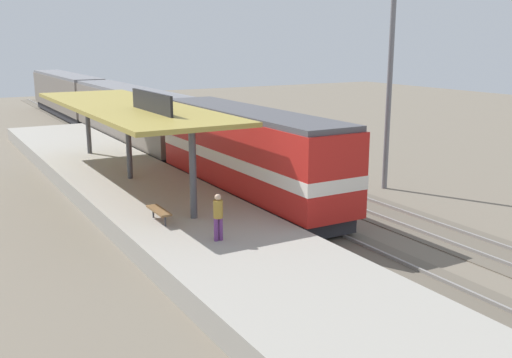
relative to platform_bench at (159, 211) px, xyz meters
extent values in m
plane|color=#706656|center=(8.00, 7.80, -1.34)|extent=(120.00, 120.00, 0.00)
cube|color=#5F5649|center=(6.00, 7.80, -1.32)|extent=(3.20, 110.00, 0.04)
cube|color=gray|center=(5.28, 7.80, -1.26)|extent=(0.10, 110.00, 0.16)
cube|color=gray|center=(6.72, 7.80, -1.26)|extent=(0.10, 110.00, 0.16)
cube|color=#5F5649|center=(10.60, 7.80, -1.32)|extent=(3.20, 110.00, 0.04)
cube|color=gray|center=(9.88, 7.80, -1.26)|extent=(0.10, 110.00, 0.16)
cube|color=gray|center=(11.32, 7.80, -1.26)|extent=(0.10, 110.00, 0.16)
cube|color=#9E998E|center=(1.40, 7.80, -0.89)|extent=(6.00, 44.00, 0.90)
cylinder|color=#47474C|center=(1.40, -0.20, 1.36)|extent=(0.28, 0.28, 3.60)
cylinder|color=#47474C|center=(1.40, 7.80, 1.36)|extent=(0.28, 0.28, 3.60)
cylinder|color=#47474C|center=(1.40, 15.80, 1.36)|extent=(0.28, 0.28, 3.60)
cube|color=#A38E3D|center=(1.40, 7.80, 3.26)|extent=(5.20, 18.00, 0.20)
cube|color=black|center=(1.40, 4.20, 3.81)|extent=(0.12, 4.80, 0.90)
cylinder|color=#333338|center=(0.00, -0.65, -0.23)|extent=(0.07, 0.07, 0.42)
cylinder|color=#333338|center=(0.00, 0.65, -0.23)|extent=(0.07, 0.07, 0.42)
cube|color=brown|center=(0.00, 0.00, 0.02)|extent=(0.44, 1.70, 0.08)
cube|color=#28282D|center=(6.00, 3.60, -0.83)|extent=(2.60, 13.60, 0.70)
cube|color=red|center=(6.00, 3.60, 1.27)|extent=(2.90, 14.40, 3.50)
cube|color=#4C4C51|center=(6.00, 3.60, 3.14)|extent=(2.78, 14.11, 0.24)
cube|color=silver|center=(6.00, 3.60, 1.00)|extent=(2.93, 14.43, 0.56)
cube|color=#28282D|center=(6.00, 21.60, -0.83)|extent=(2.60, 19.20, 0.70)
cube|color=slate|center=(6.00, 21.60, 1.17)|extent=(2.90, 20.00, 3.30)
cube|color=slate|center=(6.00, 21.60, 2.94)|extent=(2.78, 19.60, 0.24)
cube|color=#28282D|center=(6.00, 42.40, -0.83)|extent=(2.60, 19.20, 0.70)
cube|color=slate|center=(6.00, 42.40, 1.17)|extent=(2.90, 20.00, 3.30)
cube|color=slate|center=(6.00, 42.40, 2.94)|extent=(2.78, 19.60, 0.24)
cylinder|color=slate|center=(13.80, 2.37, 4.16)|extent=(0.28, 0.28, 11.00)
cylinder|color=#663375|center=(0.94, -3.15, -0.02)|extent=(0.16, 0.16, 0.84)
cylinder|color=#663375|center=(1.12, -3.15, -0.02)|extent=(0.16, 0.16, 0.84)
cylinder|color=olive|center=(1.03, -3.15, 0.72)|extent=(0.34, 0.34, 0.64)
sphere|color=tan|center=(1.03, -3.15, 1.15)|extent=(0.23, 0.23, 0.23)
camera|label=1|loc=(-7.78, -21.12, 6.54)|focal=41.46mm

